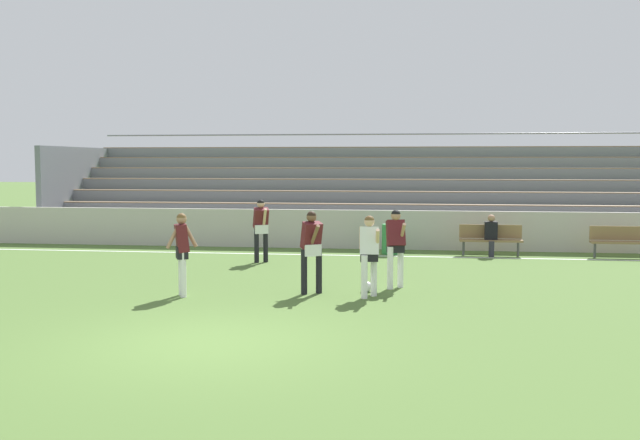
{
  "coord_description": "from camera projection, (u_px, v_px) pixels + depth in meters",
  "views": [
    {
      "loc": [
        3.13,
        -10.31,
        2.74
      ],
      "look_at": [
        0.89,
        6.28,
        1.37
      ],
      "focal_mm": 40.03,
      "sensor_mm": 36.0,
      "label": 1
    }
  ],
  "objects": [
    {
      "name": "ground_plane",
      "position": [
        207.0,
        343.0,
        10.83
      ],
      "size": [
        160.0,
        160.0,
        0.0
      ],
      "primitive_type": "plane",
      "color": "#4C6B30"
    },
    {
      "name": "player_dark_on_ball",
      "position": [
        396.0,
        241.0,
        15.4
      ],
      "size": [
        0.47,
        0.7,
        1.71
      ],
      "color": "white",
      "rests_on": "ground"
    },
    {
      "name": "spectator_seated",
      "position": [
        491.0,
        232.0,
        20.7
      ],
      "size": [
        0.36,
        0.42,
        1.21
      ],
      "color": "#2D2D38",
      "rests_on": "ground"
    },
    {
      "name": "sideline_wall",
      "position": [
        316.0,
        229.0,
        22.65
      ],
      "size": [
        48.0,
        0.16,
        1.22
      ],
      "primitive_type": "cube",
      "color": "#BCB7AD",
      "rests_on": "ground"
    },
    {
      "name": "player_dark_wide_left",
      "position": [
        261.0,
        225.0,
        19.37
      ],
      "size": [
        0.51,
        0.6,
        1.72
      ],
      "color": "black",
      "rests_on": "ground"
    },
    {
      "name": "bench_centre_sideline",
      "position": [
        491.0,
        237.0,
        20.83
      ],
      "size": [
        1.8,
        0.4,
        0.9
      ],
      "color": "olive",
      "rests_on": "ground"
    },
    {
      "name": "field_line_sideline",
      "position": [
        309.0,
        255.0,
        21.05
      ],
      "size": [
        44.0,
        0.12,
        0.01
      ],
      "primitive_type": "cube",
      "color": "white",
      "rests_on": "ground"
    },
    {
      "name": "trash_bin",
      "position": [
        391.0,
        239.0,
        21.22
      ],
      "size": [
        0.57,
        0.57,
        0.89
      ],
      "primitive_type": "cylinder",
      "color": "#2D7F3D",
      "rests_on": "ground"
    },
    {
      "name": "bench_far_right",
      "position": [
        623.0,
        239.0,
        20.33
      ],
      "size": [
        1.8,
        0.4,
        0.9
      ],
      "color": "olive",
      "rests_on": "ground"
    },
    {
      "name": "player_white_overlapping",
      "position": [
        369.0,
        249.0,
        14.38
      ],
      "size": [
        0.45,
        0.62,
        1.66
      ],
      "color": "white",
      "rests_on": "ground"
    },
    {
      "name": "player_dark_challenging",
      "position": [
        182.0,
        247.0,
        14.5
      ],
      "size": [
        0.57,
        0.47,
        1.7
      ],
      "color": "white",
      "rests_on": "ground"
    },
    {
      "name": "soccer_ball",
      "position": [
        367.0,
        287.0,
        15.04
      ],
      "size": [
        0.22,
        0.22,
        0.22
      ],
      "primitive_type": "sphere",
      "color": "white",
      "rests_on": "ground"
    },
    {
      "name": "bleacher_stand",
      "position": [
        398.0,
        190.0,
        25.89
      ],
      "size": [
        24.85,
        5.99,
        3.88
      ],
      "color": "#897051",
      "rests_on": "ground"
    },
    {
      "name": "player_dark_deep_cover",
      "position": [
        312.0,
        244.0,
        14.75
      ],
      "size": [
        0.51,
        0.74,
        1.72
      ],
      "color": "black",
      "rests_on": "ground"
    }
  ]
}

